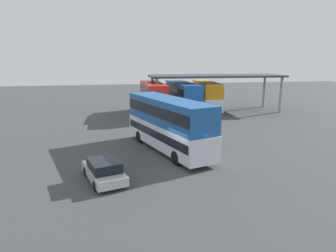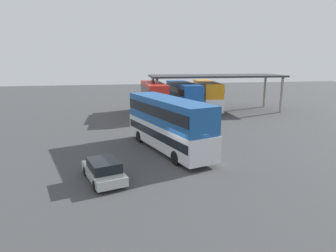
% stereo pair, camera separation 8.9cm
% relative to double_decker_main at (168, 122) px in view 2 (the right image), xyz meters
% --- Properties ---
extents(ground_plane, '(140.00, 140.00, 0.00)m').
position_rel_double_decker_main_xyz_m(ground_plane, '(0.44, -3.85, -2.31)').
color(ground_plane, '#3E4042').
extents(double_decker_main, '(5.40, 10.89, 4.21)m').
position_rel_double_decker_main_xyz_m(double_decker_main, '(0.00, 0.00, 0.00)').
color(double_decker_main, silver).
rests_on(double_decker_main, ground_plane).
extents(parked_hatchback, '(2.81, 4.38, 1.35)m').
position_rel_double_decker_main_xyz_m(parked_hatchback, '(-5.05, -5.38, -1.64)').
color(parked_hatchback, '#B9BEBB').
rests_on(parked_hatchback, ground_plane).
extents(double_decker_near_canopy, '(2.59, 10.37, 4.21)m').
position_rel_double_decker_main_xyz_m(double_decker_near_canopy, '(1.31, 16.04, -0.00)').
color(double_decker_near_canopy, orange).
rests_on(double_decker_near_canopy, ground_plane).
extents(double_decker_mid_row, '(2.64, 10.91, 4.11)m').
position_rel_double_decker_main_xyz_m(double_decker_mid_row, '(5.49, 16.74, -0.05)').
color(double_decker_mid_row, silver).
rests_on(double_decker_mid_row, ground_plane).
extents(double_decker_far_right, '(3.78, 10.82, 4.06)m').
position_rel_double_decker_main_xyz_m(double_decker_far_right, '(9.53, 18.43, -0.08)').
color(double_decker_far_right, white).
rests_on(double_decker_far_right, ground_plane).
extents(depot_canopy, '(18.69, 6.82, 5.09)m').
position_rel_double_decker_main_xyz_m(depot_canopy, '(10.31, 16.89, 2.44)').
color(depot_canopy, '#33353A').
rests_on(depot_canopy, ground_plane).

